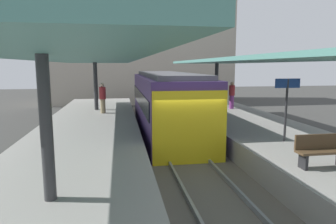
# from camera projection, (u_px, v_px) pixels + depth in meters

# --- Properties ---
(ground_plane) EXTENTS (80.00, 80.00, 0.00)m
(ground_plane) POSITION_uv_depth(u_px,v_px,m) (184.00, 161.00, 11.49)
(ground_plane) COLOR #383835
(platform_left) EXTENTS (4.40, 28.00, 1.00)m
(platform_left) POSITION_uv_depth(u_px,v_px,m) (82.00, 153.00, 10.81)
(platform_left) COLOR gray
(platform_left) RESTS_ON ground_plane
(platform_right) EXTENTS (4.40, 28.00, 1.00)m
(platform_right) POSITION_uv_depth(u_px,v_px,m) (276.00, 145.00, 12.02)
(platform_right) COLOR gray
(platform_right) RESTS_ON ground_plane
(track_ballast) EXTENTS (3.20, 28.00, 0.20)m
(track_ballast) POSITION_uv_depth(u_px,v_px,m) (184.00, 159.00, 11.48)
(track_ballast) COLOR #59544C
(track_ballast) RESTS_ON ground_plane
(rail_near_side) EXTENTS (0.08, 28.00, 0.14)m
(rail_near_side) POSITION_uv_depth(u_px,v_px,m) (166.00, 155.00, 11.34)
(rail_near_side) COLOR slate
(rail_near_side) RESTS_ON track_ballast
(rail_far_side) EXTENTS (0.08, 28.00, 0.14)m
(rail_far_side) POSITION_uv_depth(u_px,v_px,m) (202.00, 154.00, 11.57)
(rail_far_side) COLOR slate
(rail_far_side) RESTS_ON track_ballast
(commuter_train) EXTENTS (2.78, 10.70, 3.10)m
(commuter_train) POSITION_uv_depth(u_px,v_px,m) (166.00, 103.00, 15.52)
(commuter_train) COLOR #472D6B
(commuter_train) RESTS_ON track_ballast
(canopy_left) EXTENTS (4.18, 21.00, 3.02)m
(canopy_left) POSITION_uv_depth(u_px,v_px,m) (82.00, 59.00, 11.66)
(canopy_left) COLOR #333335
(canopy_left) RESTS_ON platform_left
(canopy_right) EXTENTS (4.18, 21.00, 2.99)m
(canopy_right) POSITION_uv_depth(u_px,v_px,m) (264.00, 60.00, 12.88)
(canopy_right) COLOR #333335
(canopy_right) RESTS_ON platform_right
(platform_bench) EXTENTS (1.40, 0.41, 0.86)m
(platform_bench) POSITION_uv_depth(u_px,v_px,m) (321.00, 150.00, 7.81)
(platform_bench) COLOR black
(platform_bench) RESTS_ON platform_right
(platform_sign) EXTENTS (0.90, 0.08, 2.21)m
(platform_sign) POSITION_uv_depth(u_px,v_px,m) (287.00, 96.00, 10.32)
(platform_sign) COLOR #262628
(platform_sign) RESTS_ON platform_right
(passenger_near_bench) EXTENTS (0.36, 0.36, 1.67)m
(passenger_near_bench) POSITION_uv_depth(u_px,v_px,m) (232.00, 95.00, 18.55)
(passenger_near_bench) COLOR #7A337A
(passenger_near_bench) RESTS_ON platform_right
(passenger_mid_platform) EXTENTS (0.36, 0.36, 1.69)m
(passenger_mid_platform) POSITION_uv_depth(u_px,v_px,m) (103.00, 98.00, 16.77)
(passenger_mid_platform) COLOR #998460
(passenger_mid_platform) RESTS_ON platform_left
(station_building_backdrop) EXTENTS (18.00, 6.00, 11.00)m
(station_building_backdrop) POSITION_uv_depth(u_px,v_px,m) (140.00, 47.00, 30.13)
(station_building_backdrop) COLOR #A89E8E
(station_building_backdrop) RESTS_ON ground_plane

